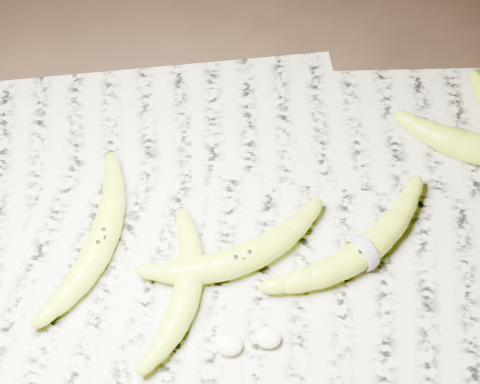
{
  "coord_description": "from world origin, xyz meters",
  "views": [
    {
      "loc": [
        -0.01,
        -0.38,
        0.76
      ],
      "look_at": [
        -0.03,
        0.03,
        0.05
      ],
      "focal_mm": 50.0,
      "sensor_mm": 36.0,
      "label": 1
    }
  ],
  "objects_px": {
    "banana_center": "(242,258)",
    "banana_taped": "(363,251)",
    "banana_left_a": "(101,240)",
    "banana_left_b": "(187,290)"
  },
  "relations": [
    {
      "from": "banana_left_a",
      "to": "banana_taped",
      "type": "distance_m",
      "value": 0.32
    },
    {
      "from": "banana_center",
      "to": "banana_taped",
      "type": "xyz_separation_m",
      "value": [
        0.15,
        0.01,
        -0.0
      ]
    },
    {
      "from": "banana_left_a",
      "to": "banana_center",
      "type": "distance_m",
      "value": 0.17
    },
    {
      "from": "banana_left_a",
      "to": "banana_left_b",
      "type": "xyz_separation_m",
      "value": [
        0.11,
        -0.06,
        -0.0
      ]
    },
    {
      "from": "banana_left_a",
      "to": "banana_taped",
      "type": "bearing_deg",
      "value": -76.82
    },
    {
      "from": "banana_left_a",
      "to": "banana_left_b",
      "type": "distance_m",
      "value": 0.12
    },
    {
      "from": "banana_left_a",
      "to": "banana_center",
      "type": "height_order",
      "value": "banana_center"
    },
    {
      "from": "banana_left_b",
      "to": "banana_taped",
      "type": "bearing_deg",
      "value": -66.17
    },
    {
      "from": "banana_left_a",
      "to": "banana_center",
      "type": "xyz_separation_m",
      "value": [
        0.17,
        -0.02,
        0.0
      ]
    },
    {
      "from": "banana_center",
      "to": "banana_taped",
      "type": "height_order",
      "value": "same"
    }
  ]
}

